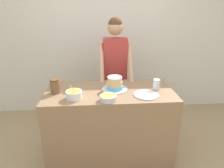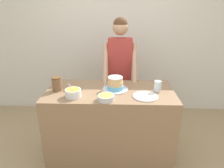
{
  "view_description": "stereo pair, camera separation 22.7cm",
  "coord_description": "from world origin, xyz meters",
  "px_view_note": "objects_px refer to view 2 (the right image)",
  "views": [
    {
      "loc": [
        -0.13,
        -1.79,
        1.88
      ],
      "look_at": [
        0.02,
        0.32,
        1.05
      ],
      "focal_mm": 32.0,
      "sensor_mm": 36.0,
      "label": 1
    },
    {
      "loc": [
        0.09,
        -1.79,
        1.88
      ],
      "look_at": [
        0.02,
        0.32,
        1.05
      ],
      "focal_mm": 32.0,
      "sensor_mm": 36.0,
      "label": 2
    }
  ],
  "objects_px": {
    "cake": "(115,84)",
    "frosting_bowl_yellow": "(106,97)",
    "frosting_bowl_orange": "(73,93)",
    "person_baker": "(120,65)",
    "stoneware_jar": "(57,84)",
    "ceramic_plate": "(145,96)",
    "drinking_glass": "(158,86)"
  },
  "relations": [
    {
      "from": "cake",
      "to": "frosting_bowl_yellow",
      "type": "bearing_deg",
      "value": -107.69
    },
    {
      "from": "cake",
      "to": "frosting_bowl_orange",
      "type": "relative_size",
      "value": 1.62
    },
    {
      "from": "person_baker",
      "to": "frosting_bowl_yellow",
      "type": "bearing_deg",
      "value": -99.71
    },
    {
      "from": "frosting_bowl_orange",
      "to": "stoneware_jar",
      "type": "relative_size",
      "value": 1.15
    },
    {
      "from": "stoneware_jar",
      "to": "ceramic_plate",
      "type": "bearing_deg",
      "value": -8.25
    },
    {
      "from": "person_baker",
      "to": "stoneware_jar",
      "type": "xyz_separation_m",
      "value": [
        -0.73,
        -0.62,
        -0.06
      ]
    },
    {
      "from": "cake",
      "to": "stoneware_jar",
      "type": "relative_size",
      "value": 1.86
    },
    {
      "from": "drinking_glass",
      "to": "frosting_bowl_orange",
      "type": "bearing_deg",
      "value": -169.67
    },
    {
      "from": "frosting_bowl_orange",
      "to": "cake",
      "type": "bearing_deg",
      "value": 25.79
    },
    {
      "from": "ceramic_plate",
      "to": "cake",
      "type": "bearing_deg",
      "value": 149.76
    },
    {
      "from": "ceramic_plate",
      "to": "frosting_bowl_orange",
      "type": "bearing_deg",
      "value": -178.19
    },
    {
      "from": "frosting_bowl_yellow",
      "to": "drinking_glass",
      "type": "xyz_separation_m",
      "value": [
        0.58,
        0.25,
        0.03
      ]
    },
    {
      "from": "person_baker",
      "to": "frosting_bowl_orange",
      "type": "relative_size",
      "value": 9.34
    },
    {
      "from": "frosting_bowl_yellow",
      "to": "stoneware_jar",
      "type": "xyz_separation_m",
      "value": [
        -0.58,
        0.25,
        0.05
      ]
    },
    {
      "from": "drinking_glass",
      "to": "stoneware_jar",
      "type": "xyz_separation_m",
      "value": [
        -1.16,
        0.0,
        0.02
      ]
    },
    {
      "from": "ceramic_plate",
      "to": "stoneware_jar",
      "type": "xyz_separation_m",
      "value": [
        -1.01,
        0.15,
        0.07
      ]
    },
    {
      "from": "person_baker",
      "to": "frosting_bowl_orange",
      "type": "bearing_deg",
      "value": -122.58
    },
    {
      "from": "frosting_bowl_orange",
      "to": "stoneware_jar",
      "type": "bearing_deg",
      "value": 142.71
    },
    {
      "from": "stoneware_jar",
      "to": "person_baker",
      "type": "bearing_deg",
      "value": 40.4
    },
    {
      "from": "frosting_bowl_orange",
      "to": "stoneware_jar",
      "type": "xyz_separation_m",
      "value": [
        -0.22,
        0.17,
        0.03
      ]
    },
    {
      "from": "frosting_bowl_yellow",
      "to": "frosting_bowl_orange",
      "type": "distance_m",
      "value": 0.37
    },
    {
      "from": "cake",
      "to": "stoneware_jar",
      "type": "height_order",
      "value": "stoneware_jar"
    },
    {
      "from": "frosting_bowl_yellow",
      "to": "cake",
      "type": "bearing_deg",
      "value": 72.31
    },
    {
      "from": "cake",
      "to": "frosting_bowl_orange",
      "type": "xyz_separation_m",
      "value": [
        -0.45,
        -0.22,
        -0.02
      ]
    },
    {
      "from": "cake",
      "to": "frosting_bowl_yellow",
      "type": "distance_m",
      "value": 0.31
    },
    {
      "from": "cake",
      "to": "drinking_glass",
      "type": "bearing_deg",
      "value": -5.58
    },
    {
      "from": "drinking_glass",
      "to": "stoneware_jar",
      "type": "bearing_deg",
      "value": 180.0
    },
    {
      "from": "drinking_glass",
      "to": "cake",
      "type": "bearing_deg",
      "value": 174.42
    },
    {
      "from": "stoneware_jar",
      "to": "frosting_bowl_yellow",
      "type": "bearing_deg",
      "value": -22.77
    },
    {
      "from": "frosting_bowl_orange",
      "to": "stoneware_jar",
      "type": "height_order",
      "value": "frosting_bowl_orange"
    },
    {
      "from": "cake",
      "to": "stoneware_jar",
      "type": "distance_m",
      "value": 0.68
    },
    {
      "from": "person_baker",
      "to": "ceramic_plate",
      "type": "distance_m",
      "value": 0.83
    }
  ]
}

